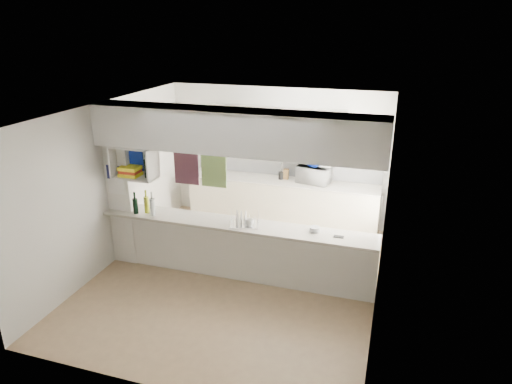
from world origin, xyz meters
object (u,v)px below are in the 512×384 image
at_px(bowl, 313,165).
at_px(dish_rack, 244,219).
at_px(wine_bottles, 145,205).
at_px(microwave, 314,174).

distance_m(bowl, dish_rack, 2.22).
bearing_deg(bowl, wine_bottles, -134.98).
relative_size(bowl, wine_bottles, 0.65).
height_order(bowl, wine_bottles, wine_bottles).
bearing_deg(dish_rack, microwave, 59.17).
bearing_deg(bowl, microwave, 64.38).
bearing_deg(wine_bottles, bowl, 45.02).
height_order(microwave, wine_bottles, wine_bottles).
bearing_deg(microwave, bowl, 76.43).
height_order(bowl, dish_rack, bowl).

